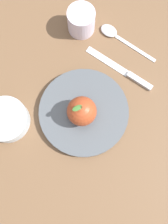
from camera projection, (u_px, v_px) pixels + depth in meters
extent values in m
plane|color=brown|center=(94.00, 110.00, 0.67)|extent=(2.40, 2.40, 0.00)
cylinder|color=#4C5156|center=(84.00, 113.00, 0.66)|extent=(0.23, 0.23, 0.02)
torus|color=#4C5156|center=(84.00, 112.00, 0.65)|extent=(0.23, 0.23, 0.01)
sphere|color=#9E3D1E|center=(82.00, 111.00, 0.61)|extent=(0.07, 0.07, 0.07)
cylinder|color=#4C3319|center=(82.00, 107.00, 0.57)|extent=(0.00, 0.00, 0.01)
ellipsoid|color=#386628|center=(77.00, 108.00, 0.57)|extent=(0.03, 0.02, 0.00)
cylinder|color=silver|center=(6.00, 120.00, 0.64)|extent=(0.11, 0.11, 0.04)
torus|color=silver|center=(4.00, 118.00, 0.63)|extent=(0.11, 0.11, 0.01)
cylinder|color=#9FABB3|center=(4.00, 119.00, 0.63)|extent=(0.09, 0.09, 0.01)
cylinder|color=silver|center=(81.00, 21.00, 0.69)|extent=(0.07, 0.07, 0.07)
torus|color=silver|center=(81.00, 14.00, 0.66)|extent=(0.07, 0.07, 0.01)
cylinder|color=#958B99|center=(81.00, 14.00, 0.66)|extent=(0.06, 0.06, 0.01)
cube|color=silver|center=(107.00, 61.00, 0.70)|extent=(0.10, 0.11, 0.00)
cube|color=silver|center=(140.00, 81.00, 0.68)|extent=(0.06, 0.07, 0.01)
ellipsoid|color=silver|center=(109.00, 31.00, 0.71)|extent=(0.06, 0.06, 0.01)
cube|color=silver|center=(135.00, 48.00, 0.71)|extent=(0.09, 0.11, 0.01)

